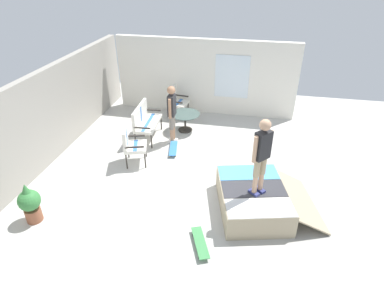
{
  "coord_description": "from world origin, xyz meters",
  "views": [
    {
      "loc": [
        -6.49,
        -1.15,
        4.72
      ],
      "look_at": [
        0.27,
        0.23,
        0.7
      ],
      "focal_mm": 30.15,
      "sensor_mm": 36.0,
      "label": 1
    }
  ],
  "objects_px": {
    "person_skater": "(262,152)",
    "potted_plant": "(30,203)",
    "skate_ramp": "(254,199)",
    "patio_table": "(185,119)",
    "patio_bench": "(144,119)",
    "skateboard_spare": "(200,243)",
    "person_watching": "(172,110)",
    "skateboard_by_bench": "(173,148)",
    "patio_chair_near_house": "(176,99)",
    "patio_chair_by_wall": "(131,143)"
  },
  "relations": [
    {
      "from": "patio_bench",
      "to": "patio_chair_near_house",
      "type": "xyz_separation_m",
      "value": [
        1.66,
        -0.53,
        -0.0
      ]
    },
    {
      "from": "person_watching",
      "to": "potted_plant",
      "type": "bearing_deg",
      "value": 152.24
    },
    {
      "from": "skate_ramp",
      "to": "patio_table",
      "type": "xyz_separation_m",
      "value": [
        3.27,
        2.22,
        0.13
      ]
    },
    {
      "from": "skate_ramp",
      "to": "person_skater",
      "type": "xyz_separation_m",
      "value": [
        -0.12,
        -0.03,
        1.23
      ]
    },
    {
      "from": "patio_chair_by_wall",
      "to": "potted_plant",
      "type": "xyz_separation_m",
      "value": [
        -2.44,
        1.22,
        -0.15
      ]
    },
    {
      "from": "patio_chair_near_house",
      "to": "skateboard_by_bench",
      "type": "distance_m",
      "value": 2.37
    },
    {
      "from": "potted_plant",
      "to": "skate_ramp",
      "type": "bearing_deg",
      "value": -74.15
    },
    {
      "from": "patio_chair_near_house",
      "to": "person_skater",
      "type": "distance_m",
      "value": 5.25
    },
    {
      "from": "patio_chair_near_house",
      "to": "patio_table",
      "type": "distance_m",
      "value": 1.12
    },
    {
      "from": "patio_chair_by_wall",
      "to": "potted_plant",
      "type": "height_order",
      "value": "patio_chair_by_wall"
    },
    {
      "from": "person_skater",
      "to": "skateboard_by_bench",
      "type": "xyz_separation_m",
      "value": [
        2.09,
        2.31,
        -1.42
      ]
    },
    {
      "from": "patio_chair_near_house",
      "to": "person_skater",
      "type": "relative_size",
      "value": 0.62
    },
    {
      "from": "patio_chair_by_wall",
      "to": "person_skater",
      "type": "distance_m",
      "value": 3.59
    },
    {
      "from": "patio_bench",
      "to": "person_skater",
      "type": "height_order",
      "value": "person_skater"
    },
    {
      "from": "skateboard_by_bench",
      "to": "patio_bench",
      "type": "bearing_deg",
      "value": 59.57
    },
    {
      "from": "skate_ramp",
      "to": "patio_table",
      "type": "distance_m",
      "value": 3.95
    },
    {
      "from": "skateboard_by_bench",
      "to": "patio_chair_near_house",
      "type": "bearing_deg",
      "value": 12.11
    },
    {
      "from": "patio_table",
      "to": "person_skater",
      "type": "xyz_separation_m",
      "value": [
        -3.38,
        -2.26,
        1.1
      ]
    },
    {
      "from": "skate_ramp",
      "to": "patio_chair_by_wall",
      "type": "xyz_separation_m",
      "value": [
        1.19,
        3.18,
        0.34
      ]
    },
    {
      "from": "patio_bench",
      "to": "skateboard_spare",
      "type": "distance_m",
      "value": 4.52
    },
    {
      "from": "patio_table",
      "to": "skateboard_by_bench",
      "type": "relative_size",
      "value": 1.09
    },
    {
      "from": "patio_bench",
      "to": "skateboard_by_bench",
      "type": "xyz_separation_m",
      "value": [
        -0.59,
        -1.01,
        -0.53
      ]
    },
    {
      "from": "skateboard_spare",
      "to": "person_watching",
      "type": "bearing_deg",
      "value": 21.76
    },
    {
      "from": "patio_bench",
      "to": "patio_table",
      "type": "xyz_separation_m",
      "value": [
        0.7,
        -1.07,
        -0.21
      ]
    },
    {
      "from": "person_watching",
      "to": "skateboard_spare",
      "type": "xyz_separation_m",
      "value": [
        -3.75,
        -1.5,
        -0.91
      ]
    },
    {
      "from": "skateboard_by_bench",
      "to": "skateboard_spare",
      "type": "relative_size",
      "value": 1.01
    },
    {
      "from": "patio_bench",
      "to": "person_skater",
      "type": "bearing_deg",
      "value": -128.95
    },
    {
      "from": "person_skater",
      "to": "skate_ramp",
      "type": "bearing_deg",
      "value": 16.6
    },
    {
      "from": "potted_plant",
      "to": "skateboard_by_bench",
      "type": "bearing_deg",
      "value": -33.37
    },
    {
      "from": "person_watching",
      "to": "patio_chair_near_house",
      "type": "bearing_deg",
      "value": 10.95
    },
    {
      "from": "person_skater",
      "to": "potted_plant",
      "type": "bearing_deg",
      "value": 104.33
    },
    {
      "from": "skate_ramp",
      "to": "skateboard_spare",
      "type": "relative_size",
      "value": 2.98
    },
    {
      "from": "skateboard_spare",
      "to": "potted_plant",
      "type": "distance_m",
      "value": 3.49
    },
    {
      "from": "patio_table",
      "to": "patio_chair_near_house",
      "type": "bearing_deg",
      "value": 29.19
    },
    {
      "from": "patio_chair_near_house",
      "to": "potted_plant",
      "type": "xyz_separation_m",
      "value": [
        -5.48,
        1.64,
        -0.15
      ]
    },
    {
      "from": "patio_table",
      "to": "potted_plant",
      "type": "height_order",
      "value": "potted_plant"
    },
    {
      "from": "skateboard_spare",
      "to": "person_skater",
      "type": "bearing_deg",
      "value": -40.44
    },
    {
      "from": "patio_table",
      "to": "skateboard_spare",
      "type": "relative_size",
      "value": 1.1
    },
    {
      "from": "patio_chair_by_wall",
      "to": "person_skater",
      "type": "relative_size",
      "value": 0.62
    },
    {
      "from": "patio_bench",
      "to": "patio_table",
      "type": "distance_m",
      "value": 1.29
    },
    {
      "from": "patio_chair_by_wall",
      "to": "patio_table",
      "type": "relative_size",
      "value": 1.13
    },
    {
      "from": "patio_chair_by_wall",
      "to": "skateboard_by_bench",
      "type": "height_order",
      "value": "patio_chair_by_wall"
    },
    {
      "from": "skateboard_by_bench",
      "to": "skateboard_spare",
      "type": "xyz_separation_m",
      "value": [
        -3.23,
        -1.35,
        0.0
      ]
    },
    {
      "from": "patio_chair_by_wall",
      "to": "patio_table",
      "type": "distance_m",
      "value": 2.3
    },
    {
      "from": "patio_bench",
      "to": "person_watching",
      "type": "xyz_separation_m",
      "value": [
        -0.07,
        -0.86,
        0.38
      ]
    },
    {
      "from": "patio_bench",
      "to": "potted_plant",
      "type": "xyz_separation_m",
      "value": [
        -3.82,
        1.11,
        -0.15
      ]
    },
    {
      "from": "patio_chair_near_house",
      "to": "patio_table",
      "type": "xyz_separation_m",
      "value": [
        -0.96,
        -0.54,
        -0.21
      ]
    },
    {
      "from": "skate_ramp",
      "to": "person_watching",
      "type": "distance_m",
      "value": 3.56
    },
    {
      "from": "patio_bench",
      "to": "patio_table",
      "type": "bearing_deg",
      "value": -56.87
    },
    {
      "from": "potted_plant",
      "to": "person_skater",
      "type": "bearing_deg",
      "value": -75.67
    }
  ]
}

